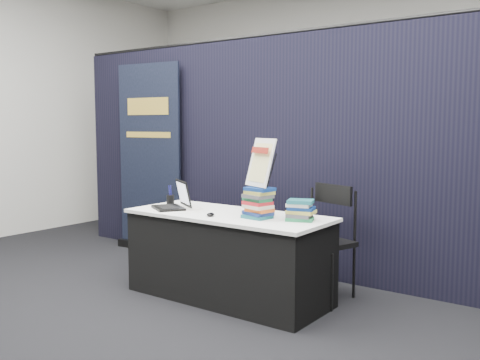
% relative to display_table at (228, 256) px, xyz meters
% --- Properties ---
extents(floor, '(8.00, 8.00, 0.00)m').
position_rel_display_table_xyz_m(floor, '(0.00, -0.55, -0.38)').
color(floor, black).
rests_on(floor, ground).
extents(wall_back, '(8.00, 0.02, 3.50)m').
position_rel_display_table_xyz_m(wall_back, '(0.00, 3.45, 1.37)').
color(wall_back, silver).
rests_on(wall_back, floor).
extents(drape_partition, '(6.00, 0.08, 2.40)m').
position_rel_display_table_xyz_m(drape_partition, '(0.00, 1.05, 0.82)').
color(drape_partition, black).
rests_on(drape_partition, floor).
extents(display_table, '(1.80, 0.75, 0.75)m').
position_rel_display_table_xyz_m(display_table, '(0.00, 0.00, 0.00)').
color(display_table, black).
rests_on(display_table, floor).
extents(laptop, '(0.41, 0.43, 0.26)m').
position_rel_display_table_xyz_m(laptop, '(-0.57, -0.10, 0.43)').
color(laptop, black).
rests_on(laptop, display_table).
extents(mouse, '(0.09, 0.11, 0.03)m').
position_rel_display_table_xyz_m(mouse, '(-0.03, -0.21, 0.39)').
color(mouse, black).
rests_on(mouse, display_table).
extents(brochure_left, '(0.33, 0.24, 0.00)m').
position_rel_display_table_xyz_m(brochure_left, '(-0.50, -0.04, 0.38)').
color(brochure_left, white).
rests_on(brochure_left, display_table).
extents(brochure_mid, '(0.33, 0.28, 0.00)m').
position_rel_display_table_xyz_m(brochure_mid, '(-0.49, -0.24, 0.38)').
color(brochure_mid, white).
rests_on(brochure_mid, display_table).
extents(brochure_right, '(0.36, 0.30, 0.00)m').
position_rel_display_table_xyz_m(brochure_right, '(-0.40, -0.12, 0.38)').
color(brochure_right, white).
rests_on(brochure_right, display_table).
extents(pen_cup, '(0.08, 0.08, 0.09)m').
position_rel_display_table_xyz_m(pen_cup, '(-0.74, 0.06, 0.42)').
color(pen_cup, black).
rests_on(pen_cup, display_table).
extents(book_stack_tall, '(0.24, 0.20, 0.25)m').
position_rel_display_table_xyz_m(book_stack_tall, '(0.35, -0.05, 0.50)').
color(book_stack_tall, '#18575E').
rests_on(book_stack_tall, display_table).
extents(book_stack_short, '(0.23, 0.20, 0.17)m').
position_rel_display_table_xyz_m(book_stack_short, '(0.68, 0.06, 0.46)').
color(book_stack_short, '#1F7447').
rests_on(book_stack_short, display_table).
extents(info_sign, '(0.32, 0.22, 0.41)m').
position_rel_display_table_xyz_m(info_sign, '(0.35, -0.02, 0.82)').
color(info_sign, black).
rests_on(info_sign, book_stack_tall).
extents(pullup_banner, '(0.95, 0.20, 2.22)m').
position_rel_display_table_xyz_m(pullup_banner, '(-1.85, 0.87, 0.61)').
color(pullup_banner, black).
rests_on(pullup_banner, floor).
extents(stacking_chair, '(0.56, 0.57, 0.99)m').
position_rel_display_table_xyz_m(stacking_chair, '(0.67, 0.48, 0.17)').
color(stacking_chair, black).
rests_on(stacking_chair, floor).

